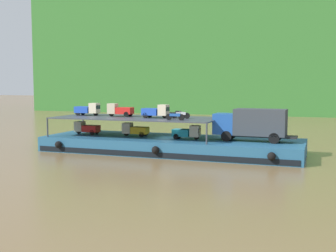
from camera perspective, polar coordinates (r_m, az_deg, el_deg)
ground_plane at (r=43.70m, az=0.34°, el=-3.54°), size 400.00×400.00×0.00m
hillside_far_bank at (r=111.09m, az=12.47°, el=11.64°), size 117.50×27.76×33.77m
cargo_barge at (r=43.56m, az=0.32°, el=-2.57°), size 26.36×8.57×1.50m
covered_lorry at (r=41.45m, az=11.14°, el=0.32°), size 7.90×2.47×3.10m
cargo_rack at (r=44.70m, az=-4.26°, el=1.08°), size 17.16×7.19×2.00m
mini_truck_lower_stern at (r=47.53m, az=-10.82°, el=-0.24°), size 2.77×1.25×1.38m
mini_truck_lower_aft at (r=44.98m, az=-4.44°, el=-0.48°), size 2.77×1.26×1.38m
mini_truck_lower_mid at (r=42.39m, az=2.54°, el=-0.83°), size 2.75×1.22×1.38m
mini_truck_upper_stern at (r=48.15m, az=-10.66°, el=2.22°), size 2.74×1.21×1.38m
mini_truck_upper_mid at (r=46.07m, az=-6.45°, el=2.14°), size 2.79×1.29×1.38m
mini_truck_upper_fore at (r=43.61m, az=-1.61°, el=1.98°), size 2.79×1.30×1.38m
motorcycle_upper_port at (r=40.83m, az=0.94°, el=1.38°), size 1.90×0.55×0.87m
motorcycle_upper_centre at (r=42.91m, az=1.69°, el=1.58°), size 1.90×0.55×0.87m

